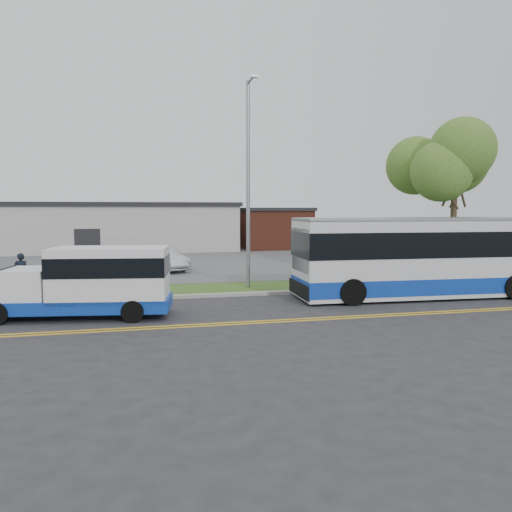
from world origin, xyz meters
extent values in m
plane|color=#28282B|center=(0.00, 0.00, 0.00)|extent=(140.00, 140.00, 0.00)
cube|color=gold|center=(0.00, -3.85, 0.01)|extent=(70.00, 0.12, 0.01)
cube|color=gold|center=(0.00, -4.15, 0.01)|extent=(70.00, 0.12, 0.01)
cube|color=#9E9B93|center=(0.00, 1.10, 0.07)|extent=(80.00, 0.30, 0.15)
cube|color=#2A541C|center=(0.00, 2.90, 0.05)|extent=(80.00, 3.30, 0.10)
cube|color=#4C4C4F|center=(0.00, 17.00, 0.05)|extent=(80.00, 25.00, 0.10)
cube|color=#9E9E99|center=(-6.00, 27.00, 2.00)|extent=(25.00, 10.00, 4.00)
cube|color=black|center=(-6.00, 27.00, 4.17)|extent=(25.40, 10.40, 0.35)
cube|color=black|center=(-6.00, 22.05, 1.10)|extent=(2.00, 0.15, 2.20)
cube|color=brown|center=(10.50, 26.00, 1.80)|extent=(6.00, 7.00, 3.60)
cube|color=black|center=(10.50, 26.00, 3.75)|extent=(6.30, 7.30, 0.30)
cylinder|color=#382D1E|center=(14.00, 3.00, 2.48)|extent=(0.32, 0.32, 4.76)
ellipsoid|color=#375B20|center=(14.00, 3.00, 6.22)|extent=(5.20, 5.20, 4.42)
cylinder|color=gray|center=(3.00, 2.80, 4.85)|extent=(0.18, 0.18, 9.50)
cylinder|color=gray|center=(3.00, 2.10, 9.50)|extent=(0.12, 1.40, 0.12)
cube|color=gray|center=(3.00, 1.45, 9.45)|extent=(0.35, 0.18, 0.12)
cube|color=#0E369E|center=(-3.95, -1.84, 0.49)|extent=(6.30, 2.93, 0.45)
cube|color=silver|center=(-2.98, -1.99, 1.52)|extent=(4.18, 2.61, 1.87)
cube|color=black|center=(-2.98, -1.99, 1.83)|extent=(4.21, 2.65, 0.67)
cube|color=silver|center=(-5.80, -1.56, 1.20)|extent=(1.87, 2.13, 1.07)
cube|color=black|center=(-6.46, -1.46, 1.38)|extent=(0.34, 1.69, 0.80)
cylinder|color=black|center=(-6.27, -0.52, 0.37)|extent=(0.78, 0.36, 0.75)
cylinder|color=black|center=(-2.24, -3.07, 0.37)|extent=(0.78, 0.36, 0.75)
cylinder|color=black|center=(-1.95, -1.17, 0.37)|extent=(0.78, 0.36, 0.75)
cube|color=silver|center=(10.51, -0.87, 1.72)|extent=(12.30, 3.31, 3.21)
cube|color=#0E369E|center=(10.51, -0.87, 0.61)|extent=(12.32, 3.33, 0.66)
cube|color=black|center=(10.51, -0.87, 2.33)|extent=(12.34, 3.36, 1.05)
cube|color=black|center=(4.48, -0.60, 2.10)|extent=(0.22, 2.55, 1.77)
cube|color=black|center=(4.40, -0.60, 0.50)|extent=(0.26, 2.77, 0.55)
cube|color=gray|center=(10.51, -0.87, 3.35)|extent=(12.30, 3.31, 0.13)
cylinder|color=black|center=(6.14, -1.99, 0.53)|extent=(1.08, 0.40, 1.06)
cylinder|color=black|center=(6.26, 0.63, 0.53)|extent=(1.08, 0.40, 1.06)
cylinder|color=black|center=(13.45, 0.31, 0.53)|extent=(1.08, 0.40, 1.06)
cylinder|color=black|center=(15.33, 0.22, 0.53)|extent=(1.08, 0.40, 1.06)
imported|color=black|center=(-7.16, 4.00, 0.96)|extent=(0.70, 0.53, 1.73)
imported|color=#B3B5BB|center=(-0.49, 10.23, 0.79)|extent=(2.91, 4.42, 1.38)
sphere|color=white|center=(-7.46, 3.75, 0.26)|extent=(0.32, 0.32, 0.32)
sphere|color=white|center=(-6.86, 4.25, 0.26)|extent=(0.32, 0.32, 0.32)
camera|label=1|loc=(-2.00, -19.96, 3.78)|focal=35.00mm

